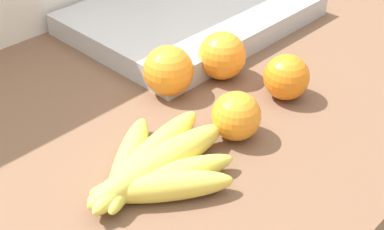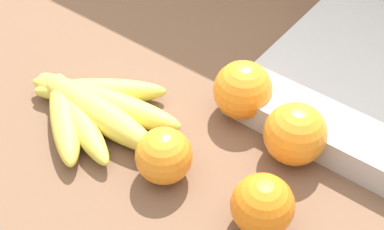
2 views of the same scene
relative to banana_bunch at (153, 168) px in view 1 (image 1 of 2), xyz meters
name	(u,v)px [view 1 (image 1 of 2)]	position (x,y,z in m)	size (l,w,h in m)	color
wall_back	(23,142)	(0.05, 0.45, -0.24)	(2.29, 0.06, 1.30)	silver
banana_bunch	(153,168)	(0.00, 0.00, 0.00)	(0.21, 0.19, 0.04)	#E3CA4C
orange_front	(236,116)	(0.13, -0.01, 0.01)	(0.06, 0.06, 0.06)	orange
orange_center	(224,57)	(0.23, 0.09, 0.02)	(0.07, 0.07, 0.07)	orange
orange_right	(168,71)	(0.14, 0.12, 0.02)	(0.07, 0.07, 0.07)	orange
orange_back_left	(286,77)	(0.25, 0.00, 0.01)	(0.07, 0.07, 0.07)	orange
sink_basin	(191,13)	(0.33, 0.26, 0.00)	(0.41, 0.31, 0.21)	#B7BABF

